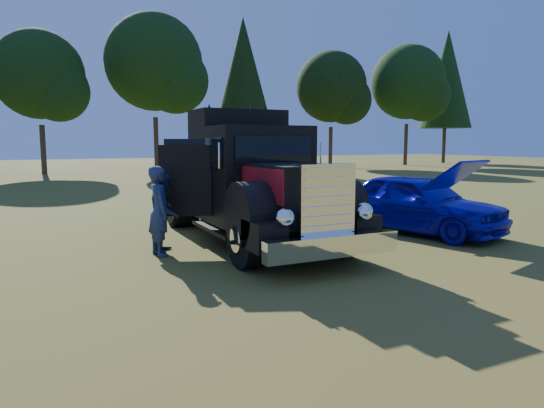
{
  "coord_description": "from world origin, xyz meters",
  "views": [
    {
      "loc": [
        -4.39,
        -8.11,
        2.27
      ],
      "look_at": [
        0.02,
        1.02,
        0.96
      ],
      "focal_mm": 32.0,
      "sensor_mm": 36.0,
      "label": 1
    }
  ],
  "objects": [
    {
      "name": "ground",
      "position": [
        0.0,
        0.0,
        0.0
      ],
      "size": [
        120.0,
        120.0,
        0.0
      ],
      "primitive_type": "plane",
      "color": "#445A1A",
      "rests_on": "ground"
    },
    {
      "name": "treeline",
      "position": [
        0.27,
        29.08,
        7.71
      ],
      "size": [
        72.1,
        19.12,
        13.84
      ],
      "color": "#2D2116",
      "rests_on": "ground"
    },
    {
      "name": "diamond_t_truck",
      "position": [
        -0.08,
        1.83,
        1.28
      ],
      "size": [
        3.31,
        7.16,
        3.0
      ],
      "color": "black",
      "rests_on": "ground"
    },
    {
      "name": "hotrod_coupe",
      "position": [
        4.09,
        1.12,
        0.75
      ],
      "size": [
        2.9,
        4.67,
        1.89
      ],
      "color": "#07319E",
      "rests_on": "ground"
    },
    {
      "name": "spectator_near",
      "position": [
        -2.26,
        1.43,
        0.9
      ],
      "size": [
        0.47,
        0.68,
        1.8
      ],
      "primitive_type": "imported",
      "rotation": [
        0.0,
        0.0,
        1.51
      ],
      "color": "#1D2445",
      "rests_on": "ground"
    },
    {
      "name": "spectator_far",
      "position": [
        -2.08,
        1.73,
        0.82
      ],
      "size": [
        0.93,
        1.0,
        1.64
      ],
      "primitive_type": "imported",
      "rotation": [
        0.0,
        0.0,
        1.06
      ],
      "color": "#1F344A",
      "rests_on": "ground"
    }
  ]
}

